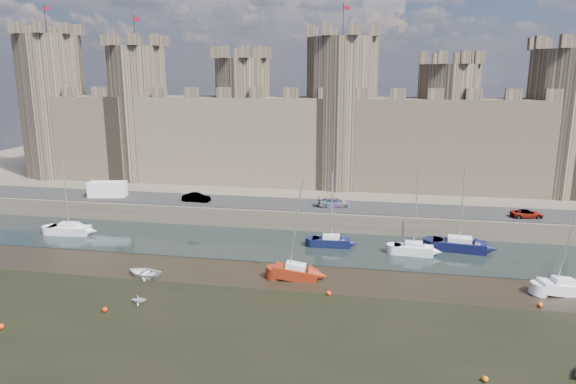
% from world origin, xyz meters
% --- Properties ---
extents(ground, '(160.00, 160.00, 0.00)m').
position_xyz_m(ground, '(0.00, 0.00, 0.00)').
color(ground, black).
rests_on(ground, ground).
extents(water_channel, '(160.00, 12.00, 0.08)m').
position_xyz_m(water_channel, '(0.00, 24.00, 0.04)').
color(water_channel, black).
rests_on(water_channel, ground).
extents(quay, '(160.00, 60.00, 2.50)m').
position_xyz_m(quay, '(0.00, 60.00, 1.25)').
color(quay, '#4C443A').
rests_on(quay, ground).
extents(road, '(160.00, 7.00, 0.10)m').
position_xyz_m(road, '(0.00, 34.00, 2.55)').
color(road, black).
rests_on(road, quay).
extents(castle, '(108.50, 11.00, 29.00)m').
position_xyz_m(castle, '(-0.64, 48.00, 11.67)').
color(castle, '#42382B').
rests_on(castle, quay).
extents(car_0, '(4.09, 2.17, 1.33)m').
position_xyz_m(car_0, '(-31.05, 34.29, 3.16)').
color(car_0, gray).
rests_on(car_0, quay).
extents(car_1, '(3.98, 1.54, 1.29)m').
position_xyz_m(car_1, '(-16.83, 33.05, 3.15)').
color(car_1, gray).
rests_on(car_1, quay).
extents(car_2, '(4.75, 2.76, 1.29)m').
position_xyz_m(car_2, '(2.52, 33.70, 3.15)').
color(car_2, gray).
rests_on(car_2, quay).
extents(car_3, '(4.11, 2.39, 1.08)m').
position_xyz_m(car_3, '(26.70, 32.69, 3.04)').
color(car_3, gray).
rests_on(car_3, quay).
extents(van, '(5.59, 3.12, 2.30)m').
position_xyz_m(van, '(-30.61, 33.50, 3.65)').
color(van, white).
rests_on(van, quay).
extents(sailboat_0, '(5.25, 2.38, 9.56)m').
position_xyz_m(sailboat_0, '(-30.34, 23.16, 0.76)').
color(sailboat_0, silver).
rests_on(sailboat_0, ground).
extents(sailboat_1, '(4.54, 1.96, 8.93)m').
position_xyz_m(sailboat_1, '(3.08, 24.52, 0.73)').
color(sailboat_1, black).
rests_on(sailboat_1, ground).
extents(sailboat_2, '(4.43, 1.94, 9.37)m').
position_xyz_m(sailboat_2, '(12.54, 23.41, 0.77)').
color(sailboat_2, silver).
rests_on(sailboat_2, ground).
extents(sailboat_3, '(6.16, 3.01, 10.38)m').
position_xyz_m(sailboat_3, '(17.83, 25.72, 0.80)').
color(sailboat_3, black).
rests_on(sailboat_3, ground).
extents(sailboat_4, '(4.49, 1.87, 10.36)m').
position_xyz_m(sailboat_4, '(0.59, 14.06, 0.76)').
color(sailboat_4, maroon).
rests_on(sailboat_4, ground).
extents(sailboat_5, '(4.79, 2.68, 9.74)m').
position_xyz_m(sailboat_5, '(25.71, 15.09, 0.71)').
color(sailboat_5, silver).
rests_on(sailboat_5, ground).
extents(dinghy_3, '(1.59, 1.41, 0.77)m').
position_xyz_m(dinghy_3, '(-12.29, 5.96, 0.39)').
color(dinghy_3, silver).
rests_on(dinghy_3, ground).
extents(dinghy_6, '(4.23, 3.53, 0.75)m').
position_xyz_m(dinghy_6, '(-14.76, 12.00, 0.38)').
color(dinghy_6, silver).
rests_on(dinghy_6, ground).
extents(buoy_0, '(0.46, 0.46, 0.46)m').
position_xyz_m(buoy_0, '(-14.40, 3.83, 0.23)').
color(buoy_0, red).
rests_on(buoy_0, ground).
extents(buoy_1, '(0.45, 0.45, 0.45)m').
position_xyz_m(buoy_1, '(4.25, 10.73, 0.22)').
color(buoy_1, '#E4420A').
rests_on(buoy_1, ground).
extents(buoy_3, '(0.47, 0.47, 0.47)m').
position_xyz_m(buoy_3, '(22.81, 11.64, 0.23)').
color(buoy_3, red).
rests_on(buoy_3, ground).
extents(buoy_4, '(0.45, 0.45, 0.45)m').
position_xyz_m(buoy_4, '(-21.02, -0.48, 0.22)').
color(buoy_4, red).
rests_on(buoy_4, ground).
extents(buoy_5, '(0.43, 0.43, 0.43)m').
position_xyz_m(buoy_5, '(15.95, -1.06, 0.21)').
color(buoy_5, '#D06509').
rests_on(buoy_5, ground).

